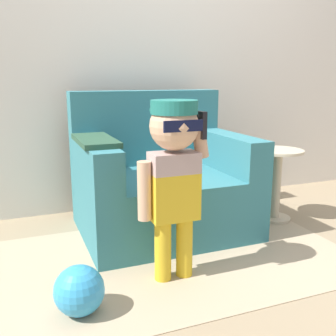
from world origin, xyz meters
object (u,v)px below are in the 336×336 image
armchair (160,183)px  toy_ball (79,290)px  person_child (174,163)px  side_table (277,178)px

armchair → toy_ball: armchair is taller
armchair → person_child: size_ratio=1.21×
armchair → person_child: bearing=-105.2°
armchair → toy_ball: bearing=-129.9°
side_table → toy_ball: (-1.50, -0.66, -0.20)m
side_table → toy_ball: side_table is taller
person_child → side_table: 1.16m
side_table → toy_ball: 1.65m
person_child → side_table: bearing=27.2°
person_child → side_table: size_ratio=1.76×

